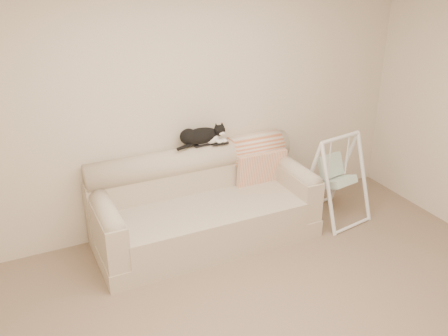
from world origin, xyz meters
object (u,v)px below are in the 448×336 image
object	(u,v)px
remote_a	(203,145)
remote_b	(220,143)
baby_swing	(336,177)
sofa	(203,206)
tuxedo_cat	(201,136)

from	to	relation	value
remote_a	remote_b	xyz separation A→B (m)	(0.17, -0.04, -0.00)
remote_b	baby_swing	bearing A→B (deg)	-20.57
remote_b	baby_swing	distance (m)	1.31
sofa	baby_swing	distance (m)	1.47
sofa	tuxedo_cat	world-z (taller)	tuxedo_cat
tuxedo_cat	sofa	bearing A→B (deg)	-112.31
remote_b	sofa	bearing A→B (deg)	-145.72
remote_b	remote_a	bearing A→B (deg)	166.61
sofa	remote_a	size ratio (longest dim) A/B	12.02
remote_a	tuxedo_cat	bearing A→B (deg)	133.80
remote_b	baby_swing	world-z (taller)	baby_swing
tuxedo_cat	remote_a	bearing A→B (deg)	-46.20
tuxedo_cat	baby_swing	bearing A→B (deg)	-19.94
sofa	remote_b	size ratio (longest dim) A/B	12.69
baby_swing	remote_b	bearing A→B (deg)	159.43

